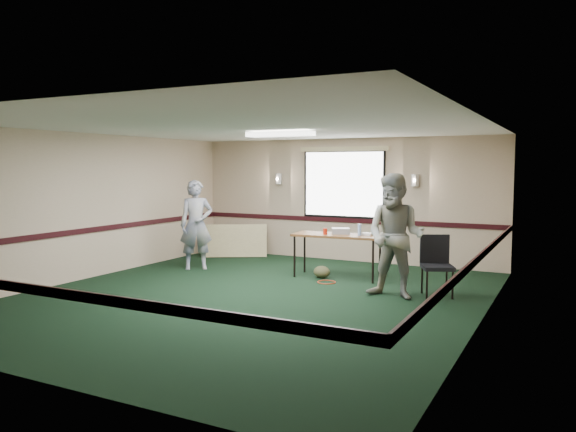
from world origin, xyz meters
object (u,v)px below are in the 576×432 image
at_px(person_left, 196,225).
at_px(person_right, 395,236).
at_px(folding_table, 337,237).
at_px(projector, 341,231).
at_px(conference_chair, 436,260).

xyz_separation_m(person_left, person_right, (4.33, -0.65, 0.08)).
distance_m(folding_table, person_right, 1.84).
height_order(projector, person_left, person_left).
relative_size(conference_chair, person_right, 0.49).
bearing_deg(folding_table, person_left, -175.07).
relative_size(folding_table, projector, 5.18).
bearing_deg(person_left, conference_chair, -42.08).
distance_m(folding_table, projector, 0.15).
xyz_separation_m(projector, conference_chair, (1.94, -0.68, -0.31)).
xyz_separation_m(projector, person_left, (-2.92, -0.55, 0.03)).
xyz_separation_m(conference_chair, person_left, (-4.86, 0.13, 0.34)).
bearing_deg(folding_table, projector, 64.38).
bearing_deg(projector, folding_table, -136.55).
distance_m(person_left, person_right, 4.38).
distance_m(projector, person_left, 2.97).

